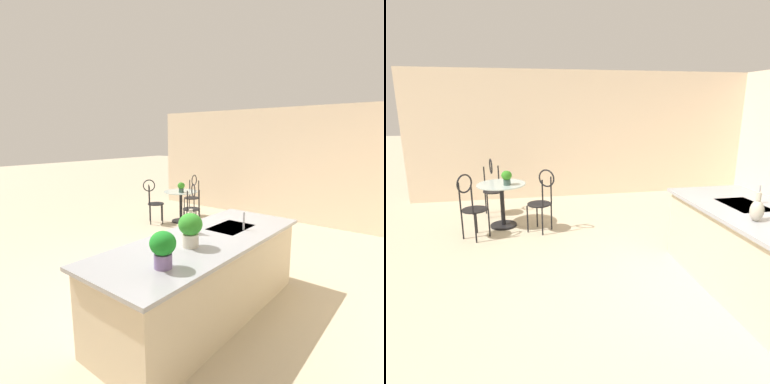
% 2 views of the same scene
% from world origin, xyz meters
% --- Properties ---
extents(ground_plane, '(40.00, 40.00, 0.00)m').
position_xyz_m(ground_plane, '(0.00, 0.00, 0.00)').
color(ground_plane, beige).
extents(wall_left_window, '(0.12, 7.80, 2.70)m').
position_xyz_m(wall_left_window, '(-4.26, 0.00, 1.35)').
color(wall_left_window, beige).
rests_on(wall_left_window, ground).
extents(kitchen_island, '(2.80, 1.06, 0.92)m').
position_xyz_m(kitchen_island, '(0.30, 0.85, 0.46)').
color(kitchen_island, beige).
rests_on(kitchen_island, ground).
extents(bistro_table, '(0.80, 0.80, 0.74)m').
position_xyz_m(bistro_table, '(-2.52, -1.93, 0.45)').
color(bistro_table, black).
rests_on(bistro_table, ground).
extents(chair_near_window, '(0.51, 0.45, 1.04)m').
position_xyz_m(chair_near_window, '(-3.21, -2.12, 0.57)').
color(chair_near_window, black).
rests_on(chair_near_window, ground).
extents(chair_by_island, '(0.54, 0.54, 1.04)m').
position_xyz_m(chair_by_island, '(-2.03, -2.36, 0.57)').
color(chair_by_island, black).
rests_on(chair_by_island, ground).
extents(chair_toward_desk, '(0.53, 0.53, 1.04)m').
position_xyz_m(chair_toward_desk, '(-2.15, -1.29, 0.57)').
color(chair_toward_desk, black).
rests_on(chair_toward_desk, ground).
extents(sink_faucet, '(0.02, 0.02, 0.22)m').
position_xyz_m(sink_faucet, '(-0.25, 1.03, 1.03)').
color(sink_faucet, '#B2B5BA').
rests_on(sink_faucet, kitchen_island).
extents(potted_plant_on_table, '(0.17, 0.17, 0.24)m').
position_xyz_m(potted_plant_on_table, '(-2.42, -1.83, 0.88)').
color(potted_plant_on_table, '#385147').
rests_on(potted_plant_on_table, bistro_table).
extents(potted_plant_counter_far, '(0.23, 0.23, 0.33)m').
position_xyz_m(potted_plant_counter_far, '(1.15, 1.03, 1.11)').
color(potted_plant_counter_far, '#7A669E').
rests_on(potted_plant_counter_far, kitchen_island).
extents(potted_plant_counter_near, '(0.25, 0.25, 0.35)m').
position_xyz_m(potted_plant_counter_near, '(0.60, 0.89, 1.12)').
color(potted_plant_counter_near, beige).
rests_on(potted_plant_counter_near, kitchen_island).
extents(vase_on_counter, '(0.13, 0.13, 0.29)m').
position_xyz_m(vase_on_counter, '(0.25, 0.61, 1.03)').
color(vase_on_counter, '#BCB29E').
rests_on(vase_on_counter, kitchen_island).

